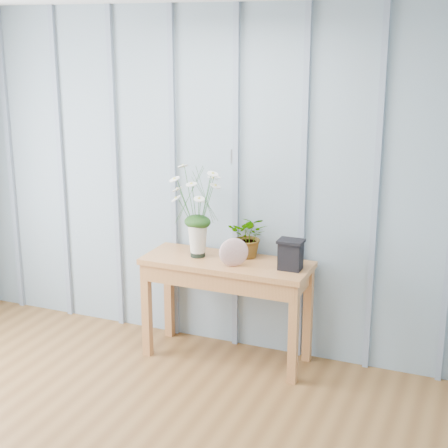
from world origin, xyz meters
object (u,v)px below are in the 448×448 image
at_px(daisy_vase, 197,200).
at_px(felt_disc_vessel, 234,252).
at_px(carved_box, 291,254).
at_px(sideboard, 227,276).

bearing_deg(daisy_vase, felt_disc_vessel, -18.22).
bearing_deg(carved_box, sideboard, 178.65).
xyz_separation_m(daisy_vase, felt_disc_vessel, (0.32, -0.10, -0.32)).
relative_size(felt_disc_vessel, carved_box, 0.97).
distance_m(sideboard, carved_box, 0.52).
relative_size(daisy_vase, carved_box, 3.17).
bearing_deg(felt_disc_vessel, daisy_vase, 131.00).
relative_size(sideboard, felt_disc_vessel, 5.89).
height_order(sideboard, daisy_vase, daisy_vase).
distance_m(felt_disc_vessel, carved_box, 0.39).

